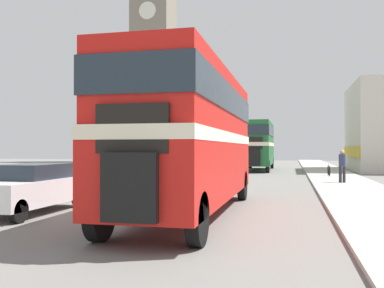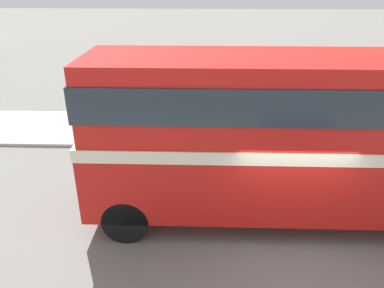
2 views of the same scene
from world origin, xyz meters
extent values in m
plane|color=slate|center=(0.00, 0.00, 0.00)|extent=(120.00, 120.00, 0.00)
cube|color=#B7B2A8|center=(6.75, 0.00, 0.06)|extent=(3.50, 120.00, 0.12)
cube|color=red|center=(0.98, -0.20, 1.34)|extent=(2.41, 9.98, 1.62)
cube|color=beige|center=(0.98, -0.20, 2.30)|extent=(2.44, 10.03, 0.29)
cube|color=red|center=(0.98, -0.20, 3.33)|extent=(2.36, 9.78, 1.77)
cube|color=#232D38|center=(0.98, -0.20, 3.42)|extent=(2.44, 9.88, 0.79)
cylinder|color=black|center=(-0.08, 3.78, 0.56)|extent=(0.28, 1.12, 1.12)
cylinder|color=black|center=(2.05, 3.78, 0.56)|extent=(0.28, 1.12, 1.12)
camera|label=1|loc=(3.90, -12.72, 1.98)|focal=40.00mm
camera|label=2|loc=(-7.24, 1.99, 5.90)|focal=35.00mm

